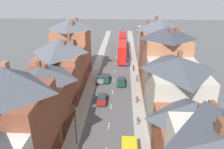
# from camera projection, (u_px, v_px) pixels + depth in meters

# --- Properties ---
(pavement_left) EXTENTS (2.20, 104.00, 0.14)m
(pavement_left) POSITION_uv_depth(u_px,v_px,m) (96.00, 68.00, 59.44)
(pavement_left) COLOR #A8A399
(pavement_left) RESTS_ON ground
(pavement_right) EXTENTS (2.20, 104.00, 0.14)m
(pavement_right) POSITION_uv_depth(u_px,v_px,m) (134.00, 69.00, 58.94)
(pavement_right) COLOR #A8A399
(pavement_right) RESTS_ON ground
(centre_line_dashes) EXTENTS (0.14, 97.80, 0.01)m
(centre_line_dashes) POSITION_uv_depth(u_px,v_px,m) (115.00, 71.00, 57.37)
(centre_line_dashes) COLOR silver
(centre_line_dashes) RESTS_ON ground
(terrace_row_left) EXTENTS (8.00, 48.03, 13.99)m
(terrace_row_left) POSITION_uv_depth(u_px,v_px,m) (46.00, 86.00, 35.03)
(terrace_row_left) COLOR silver
(terrace_row_left) RESTS_ON ground
(terrace_row_right) EXTENTS (8.00, 58.19, 14.44)m
(terrace_row_right) POSITION_uv_depth(u_px,v_px,m) (169.00, 76.00, 38.49)
(terrace_row_right) COLOR beige
(terrace_row_right) RESTS_ON ground
(double_decker_bus_lead) EXTENTS (2.74, 10.80, 5.30)m
(double_decker_bus_lead) POSITION_uv_depth(u_px,v_px,m) (123.00, 41.00, 76.22)
(double_decker_bus_lead) COLOR red
(double_decker_bus_lead) RESTS_ON ground
(double_decker_bus_mid_street) EXTENTS (2.74, 10.80, 5.30)m
(double_decker_bus_mid_street) POSITION_uv_depth(u_px,v_px,m) (122.00, 51.00, 64.54)
(double_decker_bus_mid_street) COLOR red
(double_decker_bus_mid_street) RESTS_ON ground
(car_near_blue) EXTENTS (1.90, 4.28, 1.65)m
(car_near_blue) POSITION_uv_depth(u_px,v_px,m) (101.00, 78.00, 51.19)
(car_near_blue) COLOR gray
(car_near_blue) RESTS_ON ground
(car_near_silver) EXTENTS (1.90, 3.87, 1.68)m
(car_near_silver) POSITION_uv_depth(u_px,v_px,m) (127.00, 62.00, 61.98)
(car_near_silver) COLOR navy
(car_near_silver) RESTS_ON ground
(car_parked_left_a) EXTENTS (1.90, 4.05, 1.65)m
(car_parked_left_a) POSITION_uv_depth(u_px,v_px,m) (106.00, 78.00, 51.23)
(car_parked_left_a) COLOR #144728
(car_parked_left_a) RESTS_ON ground
(car_parked_right_a) EXTENTS (1.90, 4.07, 1.66)m
(car_parked_right_a) POSITION_uv_depth(u_px,v_px,m) (102.00, 99.00, 41.91)
(car_parked_right_a) COLOR maroon
(car_parked_right_a) RESTS_ON ground
(car_mid_black) EXTENTS (1.90, 4.34, 1.64)m
(car_mid_black) POSITION_uv_depth(u_px,v_px,m) (121.00, 81.00, 49.54)
(car_mid_black) COLOR #144728
(car_mid_black) RESTS_ON ground
(car_parked_left_b) EXTENTS (1.90, 4.50, 1.57)m
(car_parked_left_b) POSITION_uv_depth(u_px,v_px,m) (123.00, 39.00, 88.05)
(car_parked_left_b) COLOR #4C515B
(car_parked_left_b) RESTS_ON ground
(pedestrian_near_right) EXTENTS (0.36, 0.22, 1.61)m
(pedestrian_near_right) POSITION_uv_depth(u_px,v_px,m) (138.00, 121.00, 34.77)
(pedestrian_near_right) COLOR gray
(pedestrian_near_right) RESTS_ON pavement_right
(pedestrian_mid_left) EXTENTS (0.36, 0.22, 1.61)m
(pedestrian_mid_left) POSITION_uv_depth(u_px,v_px,m) (137.00, 99.00, 41.41)
(pedestrian_mid_left) COLOR brown
(pedestrian_mid_left) RESTS_ON pavement_right
(pedestrian_mid_right) EXTENTS (0.36, 0.22, 1.61)m
(pedestrian_mid_right) POSITION_uv_depth(u_px,v_px,m) (137.00, 78.00, 50.56)
(pedestrian_mid_right) COLOR brown
(pedestrian_mid_right) RESTS_ON pavement_right
(pedestrian_far_left) EXTENTS (0.36, 0.22, 1.61)m
(pedestrian_far_left) POSITION_uv_depth(u_px,v_px,m) (134.00, 67.00, 57.16)
(pedestrian_far_left) COLOR #23232D
(pedestrian_far_left) RESTS_ON pavement_right
(street_lamp) EXTENTS (0.20, 1.12, 5.50)m
(street_lamp) POSITION_uv_depth(u_px,v_px,m) (76.00, 125.00, 29.99)
(street_lamp) COLOR black
(street_lamp) RESTS_ON ground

